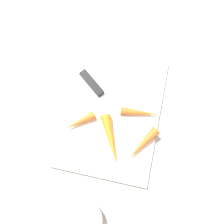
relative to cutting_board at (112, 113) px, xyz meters
name	(u,v)px	position (x,y,z in m)	size (l,w,h in m)	color
ground_plane	(112,113)	(0.00, 0.00, -0.01)	(1.40, 1.40, 0.00)	#ADA8A0
cutting_board	(112,113)	(0.00, 0.00, 0.00)	(0.36, 0.26, 0.01)	white
knife	(94,87)	(0.06, 0.06, 0.01)	(0.14, 0.17, 0.01)	#B7B7BC
carrot_long	(141,113)	(0.01, -0.08, 0.02)	(0.02, 0.02, 0.11)	orange
carrot_shortest	(79,122)	(-0.05, 0.08, 0.02)	(0.02, 0.02, 0.09)	orange
carrot_longest	(111,140)	(-0.08, -0.01, 0.02)	(0.03, 0.03, 0.13)	orange
carrot_short	(142,145)	(-0.07, -0.10, 0.02)	(0.03, 0.03, 0.11)	orange
small_bowl	(82,221)	(-0.29, 0.01, 0.01)	(0.10, 0.10, 0.04)	silver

